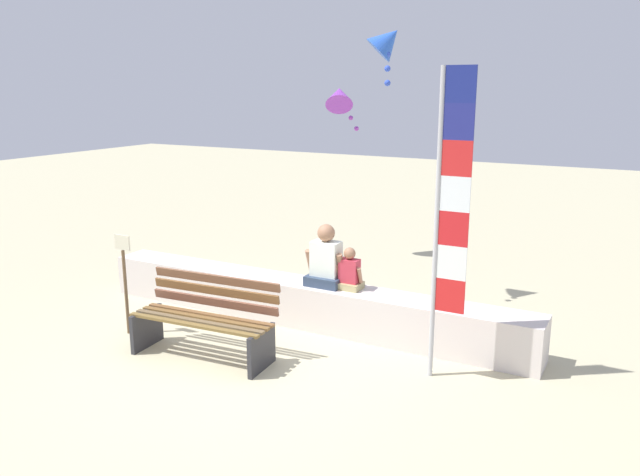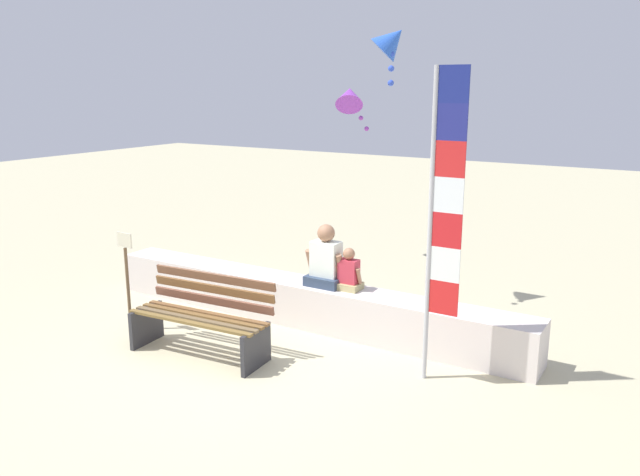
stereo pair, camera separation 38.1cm
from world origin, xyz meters
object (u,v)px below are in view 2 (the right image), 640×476
(flag_banner, at_px, (441,210))
(kite_purple, at_px, (350,97))
(person_adult, at_px, (326,262))
(person_child, at_px, (349,273))
(kite_blue, at_px, (392,41))
(sign_post, at_px, (127,273))
(park_bench, at_px, (203,318))

(flag_banner, bearing_deg, kite_purple, 129.03)
(person_adult, height_order, flag_banner, flag_banner)
(person_child, xyz_separation_m, kite_blue, (-0.12, 1.32, 2.79))
(person_adult, xyz_separation_m, kite_blue, (0.21, 1.32, 2.69))
(person_adult, height_order, person_child, person_adult)
(kite_purple, height_order, sign_post, kite_purple)
(kite_purple, bearing_deg, sign_post, -97.96)
(flag_banner, bearing_deg, kite_blue, 126.79)
(flag_banner, distance_m, kite_purple, 5.07)
(flag_banner, relative_size, sign_post, 2.54)
(person_child, bearing_deg, kite_blue, 95.08)
(person_adult, xyz_separation_m, flag_banner, (1.72, -0.71, 0.95))
(kite_purple, height_order, kite_blue, kite_blue)
(person_adult, distance_m, person_child, 0.34)
(kite_purple, bearing_deg, person_adult, -65.90)
(kite_blue, bearing_deg, person_adult, -98.86)
(flag_banner, distance_m, kite_blue, 3.07)
(kite_blue, bearing_deg, flag_banner, -53.21)
(flag_banner, xyz_separation_m, kite_blue, (-1.52, 2.03, 1.74))
(park_bench, bearing_deg, person_adult, 60.88)
(sign_post, bearing_deg, person_child, 29.81)
(kite_blue, relative_size, sign_post, 0.69)
(park_bench, height_order, kite_blue, kite_blue)
(park_bench, distance_m, person_adult, 1.67)
(flag_banner, xyz_separation_m, kite_purple, (-3.13, 3.86, 0.99))
(kite_purple, xyz_separation_m, sign_post, (-0.63, -4.51, -2.05))
(park_bench, distance_m, flag_banner, 2.95)
(person_child, bearing_deg, sign_post, -150.19)
(person_child, relative_size, sign_post, 0.42)
(park_bench, xyz_separation_m, kite_purple, (-0.62, 4.57, 2.37))
(kite_purple, distance_m, kite_blue, 2.56)
(person_adult, height_order, kite_purple, kite_purple)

